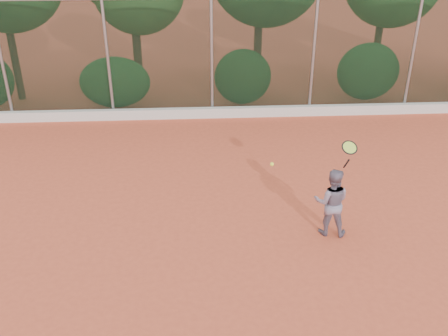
{
  "coord_description": "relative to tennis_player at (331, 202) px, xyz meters",
  "views": [
    {
      "loc": [
        -0.5,
        -7.39,
        5.59
      ],
      "look_at": [
        0.0,
        1.0,
        1.25
      ],
      "focal_mm": 40.0,
      "sensor_mm": 36.0,
      "label": 1
    }
  ],
  "objects": [
    {
      "name": "ground",
      "position": [
        -2.01,
        -0.56,
        -0.69
      ],
      "size": [
        80.0,
        80.0,
        0.0
      ],
      "primitive_type": "plane",
      "color": "#C84D2F",
      "rests_on": "ground"
    },
    {
      "name": "concrete_curb",
      "position": [
        -2.01,
        6.26,
        -0.54
      ],
      "size": [
        24.0,
        0.2,
        0.3
      ],
      "primitive_type": "cube",
      "color": "beige",
      "rests_on": "ground"
    },
    {
      "name": "tennis_player",
      "position": [
        0.0,
        0.0,
        0.0
      ],
      "size": [
        0.77,
        0.66,
        1.38
      ],
      "primitive_type": "imported",
      "rotation": [
        0.0,
        0.0,
        2.91
      ],
      "color": "slate",
      "rests_on": "ground"
    },
    {
      "name": "chainlink_fence",
      "position": [
        -2.01,
        6.44,
        1.17
      ],
      "size": [
        24.09,
        0.09,
        3.5
      ],
      "color": "black",
      "rests_on": "ground"
    },
    {
      "name": "tennis_racket",
      "position": [
        0.2,
        -0.04,
        1.11
      ],
      "size": [
        0.32,
        0.3,
        0.57
      ],
      "color": "black",
      "rests_on": "ground"
    },
    {
      "name": "tennis_ball_in_flight",
      "position": [
        -1.15,
        0.12,
        0.78
      ],
      "size": [
        0.07,
        0.07,
        0.07
      ],
      "color": "#F2F938",
      "rests_on": "ground"
    }
  ]
}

